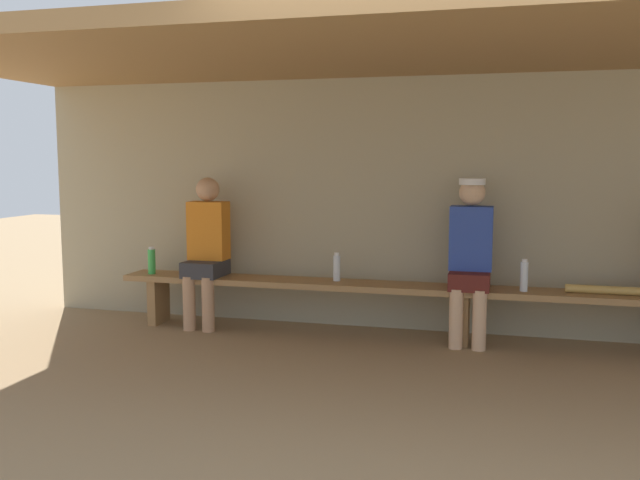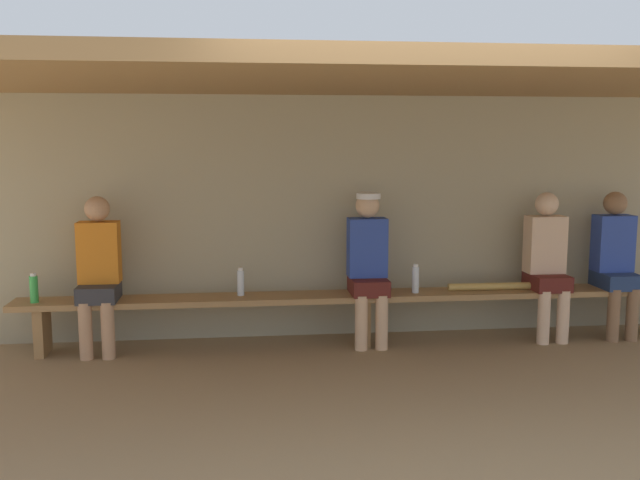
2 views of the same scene
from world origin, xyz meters
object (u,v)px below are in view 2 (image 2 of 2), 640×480
Objects in this scene: bench at (364,301)px; player_in_white at (615,258)px; player_with_sunglasses at (547,259)px; baseball_bat at (492,286)px; water_bottle_blue at (416,279)px; water_bottle_orange at (34,289)px; player_middle at (368,261)px; player_in_red at (98,269)px; water_bottle_clear at (241,282)px.

player_in_white is (2.34, 0.00, 0.34)m from bench.
baseball_bat is (-0.51, -0.00, -0.24)m from player_with_sunglasses.
baseball_bat is at bearing -179.85° from player_in_white.
player_in_white reaches higher than water_bottle_blue.
player_in_white is at bearing 0.00° from player_with_sunglasses.
player_in_white is at bearing 0.47° from water_bottle_orange.
player_middle is 1.01× the size of player_in_white.
bench is 4.49× the size of player_in_white.
player_in_red is at bearing 179.30° from water_bottle_blue.
player_in_red reaches higher than water_bottle_clear.
player_in_red is 1.20m from water_bottle_clear.
player_middle is at bearing -2.02° from water_bottle_clear.
water_bottle_blue is 0.73m from baseball_bat.
player_in_red is at bearing 4.61° from water_bottle_orange.
player_middle is at bearing -178.75° from baseball_bat.
player_middle is 1.13m from water_bottle_clear.
baseball_bat is at bearing 0.56° from water_bottle_orange.
player_in_red is 2.73m from water_bottle_blue.
player_in_red is 1.64× the size of baseball_bat.
water_bottle_blue is (0.42, -0.03, -0.16)m from player_middle.
player_middle is at bearing 179.98° from player_with_sunglasses.
player_in_red is 1.00× the size of player_in_white.
water_bottle_clear is 1.71m from water_bottle_orange.
player_in_white is at bearing 1.58° from baseball_bat.
player_in_white is 1.89m from water_bottle_blue.
water_bottle_orange reaches higher than water_bottle_clear.
player_in_red is 3.45m from baseball_bat.
player_in_red is at bearing -178.08° from water_bottle_clear.
player_middle is (0.04, 0.00, 0.36)m from bench.
player_with_sunglasses is 1.64× the size of baseball_bat.
player_in_red reaches higher than water_bottle_orange.
bench is 1.10m from water_bottle_clear.
bench is at bearing -2.28° from water_bottle_clear.
water_bottle_orange is at bearing -179.53° from player_in_white.
bench is 2.80m from water_bottle_orange.
player_in_red reaches higher than baseball_bat.
player_in_white reaches higher than water_bottle_clear.
player_with_sunglasses is at bearing 0.00° from player_in_red.
water_bottle_orange reaches higher than bench.
player_in_white is (2.30, -0.00, -0.02)m from player_middle.
water_bottle_clear is 0.30× the size of baseball_bat.
bench is 7.38× the size of baseball_bat.
water_bottle_clear is at bearing 177.27° from water_bottle_blue.
bench is 2.29m from player_in_red.
water_bottle_orange is (-0.52, -0.04, -0.15)m from player_in_red.
player_with_sunglasses is 0.56m from baseball_bat.
player_middle reaches higher than water_bottle_orange.
baseball_bat is (3.97, 0.04, -0.09)m from water_bottle_orange.
water_bottle_orange is (-2.79, -0.04, 0.19)m from bench.
player_in_white reaches higher than baseball_bat.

